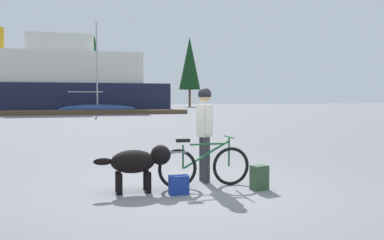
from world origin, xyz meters
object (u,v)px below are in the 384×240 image
(bicycle, at_px, (204,166))
(backpack, at_px, (259,177))
(dog, at_px, (138,162))
(handbag_pannier, at_px, (179,185))
(ferry_boat, at_px, (35,83))
(sailboat_moored, at_px, (97,109))
(person_cyclist, at_px, (205,125))

(bicycle, xyz_separation_m, backpack, (0.87, -0.46, -0.17))
(dog, height_order, handbag_pannier, dog)
(ferry_boat, relative_size, sailboat_moored, 3.12)
(dog, bearing_deg, sailboat_moored, 88.75)
(backpack, bearing_deg, bicycle, 152.00)
(bicycle, relative_size, person_cyclist, 0.95)
(bicycle, height_order, ferry_boat, ferry_boat)
(person_cyclist, xyz_separation_m, backpack, (0.72, -0.89, -0.88))
(bicycle, xyz_separation_m, sailboat_moored, (-0.47, 32.76, 0.12))
(person_cyclist, xyz_separation_m, handbag_pannier, (-0.71, -0.84, -0.93))
(ferry_boat, bearing_deg, dog, -81.93)
(handbag_pannier, height_order, sailboat_moored, sailboat_moored)
(dog, xyz_separation_m, handbag_pannier, (0.62, -0.36, -0.36))
(dog, xyz_separation_m, backpack, (2.05, -0.41, -0.31))
(dog, bearing_deg, bicycle, 2.53)
(person_cyclist, distance_m, sailboat_moored, 32.35)
(bicycle, bearing_deg, dog, -177.47)
(backpack, xyz_separation_m, sailboat_moored, (-1.34, 33.22, 0.29))
(bicycle, bearing_deg, ferry_boat, 99.84)
(dog, distance_m, sailboat_moored, 32.82)
(handbag_pannier, bearing_deg, bicycle, 36.05)
(bicycle, xyz_separation_m, person_cyclist, (0.14, 0.43, 0.71))
(ferry_boat, bearing_deg, bicycle, -80.16)
(ferry_boat, bearing_deg, backpack, -79.02)
(handbag_pannier, distance_m, sailboat_moored, 33.18)
(sailboat_moored, bearing_deg, backpack, -87.70)
(handbag_pannier, relative_size, sailboat_moored, 0.04)
(bicycle, distance_m, dog, 1.20)
(bicycle, xyz_separation_m, ferry_boat, (-6.53, 37.67, 2.64))
(person_cyclist, xyz_separation_m, dog, (-1.33, -0.48, -0.57))
(sailboat_moored, bearing_deg, handbag_pannier, -90.17)
(handbag_pannier, bearing_deg, person_cyclist, 49.72)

